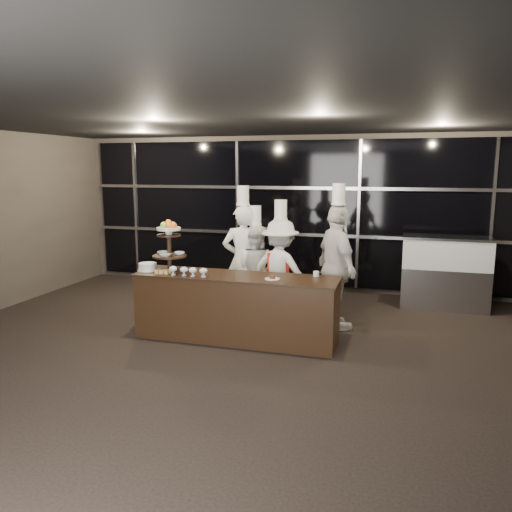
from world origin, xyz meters
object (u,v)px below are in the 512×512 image
(display_case, at_px, (445,269))
(chef_d, at_px, (337,267))
(display_stand, at_px, (169,242))
(layer_cake, at_px, (148,267))
(chef_c, at_px, (280,270))
(chef_b, at_px, (255,270))
(chef_a, at_px, (243,260))
(buffet_counter, at_px, (236,307))

(display_case, xyz_separation_m, chef_d, (-1.63, -1.68, 0.26))
(display_stand, xyz_separation_m, layer_cake, (-0.32, -0.05, -0.37))
(display_stand, xyz_separation_m, chef_c, (1.39, 0.99, -0.52))
(display_stand, xyz_separation_m, display_case, (3.90, 2.54, -0.65))
(chef_b, relative_size, chef_c, 0.94)
(chef_a, relative_size, chef_c, 1.10)
(display_stand, height_order, layer_cake, display_stand)
(chef_a, bearing_deg, chef_b, 11.04)
(chef_b, xyz_separation_m, chef_d, (1.34, -0.29, 0.18))
(display_case, distance_m, chef_c, 2.96)
(chef_a, xyz_separation_m, chef_d, (1.53, -0.26, 0.02))
(display_stand, distance_m, chef_d, 2.46)
(chef_a, height_order, chef_b, chef_a)
(chef_d, bearing_deg, chef_b, 167.63)
(display_stand, bearing_deg, layer_cake, -171.26)
(display_stand, xyz_separation_m, chef_a, (0.74, 1.12, -0.41))
(layer_cake, height_order, chef_d, chef_d)
(display_case, bearing_deg, chef_b, -154.94)
(display_case, bearing_deg, chef_d, -134.10)
(buffet_counter, relative_size, chef_b, 1.58)
(chef_a, distance_m, chef_b, 0.25)
(chef_b, distance_m, chef_d, 1.38)
(layer_cake, relative_size, chef_d, 0.14)
(chef_a, height_order, chef_c, chef_a)
(layer_cake, xyz_separation_m, chef_d, (2.60, 0.91, -0.03))
(display_case, height_order, chef_b, chef_b)
(layer_cake, relative_size, chef_a, 0.14)
(buffet_counter, bearing_deg, display_stand, -179.99)
(buffet_counter, height_order, chef_c, chef_c)
(display_stand, height_order, chef_a, chef_a)
(layer_cake, bearing_deg, chef_d, 19.31)
(buffet_counter, height_order, display_stand, display_stand)
(buffet_counter, relative_size, display_case, 1.97)
(display_stand, relative_size, chef_c, 0.39)
(chef_c, height_order, chef_d, chef_d)
(chef_b, height_order, chef_c, chef_c)
(display_stand, relative_size, chef_b, 0.41)
(layer_cake, xyz_separation_m, chef_c, (1.71, 1.04, -0.16))
(display_stand, distance_m, chef_b, 1.59)
(chef_a, bearing_deg, display_stand, -123.68)
(layer_cake, bearing_deg, display_stand, 8.74)
(display_case, relative_size, chef_c, 0.76)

